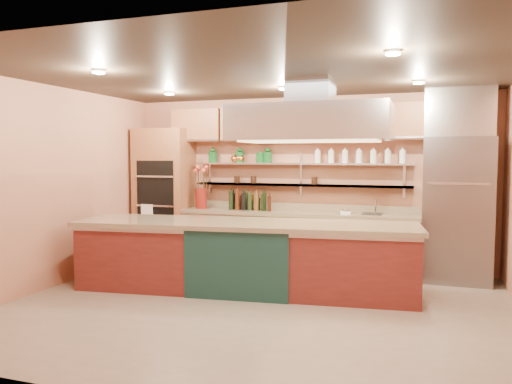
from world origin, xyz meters
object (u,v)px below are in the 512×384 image
(copper_kettle, at_px, (236,159))
(green_canister, at_px, (260,158))
(island, at_px, (244,256))
(refrigerator, at_px, (457,210))
(flower_vase, at_px, (201,198))
(kitchen_scale, at_px, (346,211))

(copper_kettle, xyz_separation_m, green_canister, (0.45, 0.00, 0.02))
(green_canister, bearing_deg, copper_kettle, 180.00)
(island, bearing_deg, copper_kettle, 107.71)
(island, height_order, green_canister, green_canister)
(island, bearing_deg, refrigerator, 21.60)
(flower_vase, distance_m, kitchen_scale, 2.48)
(refrigerator, distance_m, green_canister, 3.18)
(refrigerator, relative_size, island, 0.47)
(flower_vase, distance_m, copper_kettle, 0.90)
(green_canister, bearing_deg, refrigerator, -4.27)
(kitchen_scale, distance_m, green_canister, 1.71)
(island, xyz_separation_m, flower_vase, (-1.34, 1.50, 0.63))
(copper_kettle, bearing_deg, green_canister, 0.00)
(flower_vase, bearing_deg, green_canister, 12.44)
(island, height_order, flower_vase, flower_vase)
(copper_kettle, relative_size, green_canister, 0.97)
(flower_vase, bearing_deg, copper_kettle, 21.76)
(refrigerator, relative_size, green_canister, 12.27)
(flower_vase, relative_size, copper_kettle, 2.08)
(refrigerator, height_order, green_canister, refrigerator)
(refrigerator, distance_m, island, 3.17)
(flower_vase, relative_size, kitchen_scale, 2.22)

